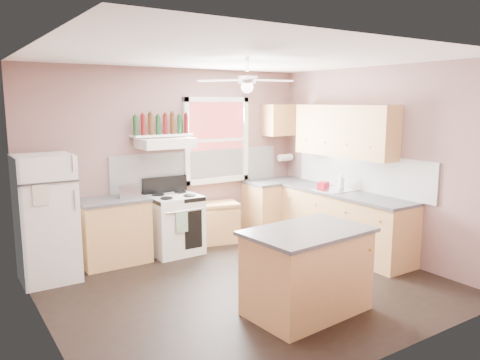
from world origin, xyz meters
TOP-DOWN VIEW (x-y plane):
  - floor at (0.00, 0.00)m, footprint 4.50×4.50m
  - ceiling at (0.00, 0.00)m, footprint 4.50×4.50m
  - wall_back at (0.00, 2.02)m, footprint 4.50×0.05m
  - wall_right at (2.27, 0.00)m, footprint 0.05×4.00m
  - wall_left at (-2.27, 0.00)m, footprint 0.05×4.00m
  - backsplash_back at (0.45, 1.99)m, footprint 2.90×0.03m
  - backsplash_right at (2.23, 0.30)m, footprint 0.03×2.60m
  - window_view at (0.75, 1.98)m, footprint 1.00×0.02m
  - window_frame at (0.75, 1.96)m, footprint 1.16×0.07m
  - refrigerator at (-1.95, 1.52)m, footprint 0.67×0.65m
  - base_cabinet_left at (-1.06, 1.70)m, footprint 0.90×0.60m
  - counter_left at (-1.06, 1.70)m, footprint 0.92×0.62m
  - toaster at (-0.82, 1.67)m, footprint 0.31×0.22m
  - stove at (-0.18, 1.63)m, footprint 0.72×0.66m
  - range_hood at (-0.23, 1.75)m, footprint 0.78×0.50m
  - bottle_shelf at (-0.23, 1.87)m, footprint 0.90×0.26m
  - cart at (0.62, 1.75)m, footprint 0.72×0.57m
  - base_cabinet_corner at (1.75, 1.70)m, footprint 1.00×0.60m
  - base_cabinet_right at (1.95, 0.30)m, footprint 0.60×2.20m
  - counter_corner at (1.75, 1.70)m, footprint 1.02×0.62m
  - counter_right at (1.94, 0.30)m, footprint 0.62×2.22m
  - sink at (1.94, 0.50)m, footprint 0.55×0.45m
  - faucet at (2.10, 0.50)m, footprint 0.03×0.03m
  - upper_cabinet_right at (2.08, 0.50)m, footprint 0.33×1.80m
  - upper_cabinet_corner at (1.95, 1.83)m, footprint 0.60×0.33m
  - paper_towel at (2.07, 1.86)m, footprint 0.26×0.12m
  - island at (0.13, -0.94)m, footprint 1.28×0.87m
  - island_top at (0.13, -0.94)m, footprint 1.36×0.94m
  - ceiling_fan_hub at (0.00, 0.00)m, footprint 0.20×0.20m
  - soap_bottle at (2.02, 0.46)m, footprint 0.11×0.11m
  - red_caddy at (1.88, 0.70)m, footprint 0.21×0.17m
  - wine_bottles at (-0.23, 1.87)m, footprint 0.86×0.06m

SIDE VIEW (x-z plane):
  - floor at x=0.00m, z-range 0.00..0.00m
  - cart at x=0.62m, z-range 0.00..0.64m
  - base_cabinet_left at x=-1.06m, z-range 0.00..0.86m
  - stove at x=-0.18m, z-range 0.00..0.86m
  - base_cabinet_corner at x=1.75m, z-range 0.00..0.86m
  - base_cabinet_right at x=1.95m, z-range 0.00..0.86m
  - island at x=0.13m, z-range 0.00..0.86m
  - refrigerator at x=-1.95m, z-range 0.00..1.58m
  - counter_left at x=-1.06m, z-range 0.86..0.90m
  - counter_corner at x=1.75m, z-range 0.86..0.90m
  - counter_right at x=1.94m, z-range 0.86..0.90m
  - island_top at x=0.13m, z-range 0.86..0.90m
  - sink at x=1.94m, z-range 0.88..0.91m
  - red_caddy at x=1.88m, z-range 0.90..1.00m
  - faucet at x=2.10m, z-range 0.90..1.04m
  - toaster at x=-0.82m, z-range 0.90..1.08m
  - soap_bottle at x=2.02m, z-range 0.90..1.15m
  - backsplash_back at x=0.45m, z-range 0.90..1.45m
  - backsplash_right at x=2.23m, z-range 0.90..1.45m
  - paper_towel at x=2.07m, z-range 1.19..1.31m
  - wall_back at x=0.00m, z-range 0.00..2.70m
  - wall_right at x=2.27m, z-range 0.00..2.70m
  - wall_left at x=-2.27m, z-range 0.00..2.70m
  - window_view at x=0.75m, z-range 1.00..2.20m
  - window_frame at x=0.75m, z-range 0.92..2.28m
  - range_hood at x=-0.23m, z-range 1.55..1.69m
  - bottle_shelf at x=-0.23m, z-range 1.71..1.73m
  - upper_cabinet_right at x=2.08m, z-range 1.40..2.16m
  - wine_bottles at x=-0.23m, z-range 1.72..2.03m
  - upper_cabinet_corner at x=1.95m, z-range 1.64..2.16m
  - ceiling_fan_hub at x=0.00m, z-range 2.41..2.49m
  - ceiling at x=0.00m, z-range 2.70..2.70m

